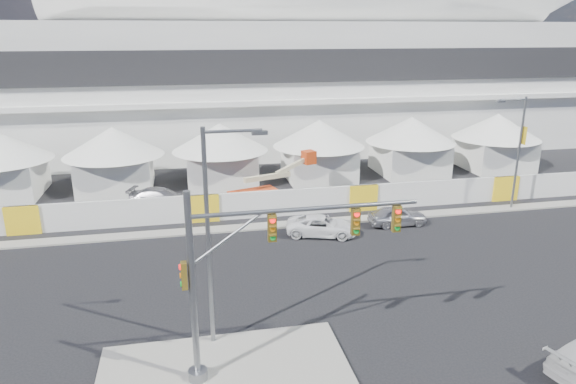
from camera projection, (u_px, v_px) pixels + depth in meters
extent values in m
plane|color=black|center=(345.00, 317.00, 24.62)|extent=(160.00, 160.00, 0.00)
cube|color=gray|center=(225.00, 370.00, 20.65)|extent=(10.00, 5.00, 0.15)
cube|color=gray|center=(541.00, 206.00, 40.10)|extent=(80.00, 1.20, 0.12)
cube|color=silver|center=(305.00, 82.00, 63.28)|extent=(80.00, 24.00, 14.00)
cube|color=black|center=(334.00, 66.00, 51.08)|extent=(68.00, 0.30, 3.20)
cube|color=silver|center=(334.00, 101.00, 51.90)|extent=(72.00, 0.80, 0.50)
cube|color=white|center=(3.00, 178.00, 42.39)|extent=(6.00, 6.00, 3.00)
cube|color=white|center=(116.00, 172.00, 44.11)|extent=(6.00, 6.00, 3.00)
cone|color=white|center=(113.00, 141.00, 43.29)|extent=(8.40, 8.40, 2.40)
cube|color=white|center=(221.00, 167.00, 45.83)|extent=(6.00, 6.00, 3.00)
cone|color=white|center=(220.00, 137.00, 45.01)|extent=(8.40, 8.40, 2.40)
cube|color=white|center=(318.00, 162.00, 47.54)|extent=(6.00, 6.00, 3.00)
cone|color=white|center=(319.00, 133.00, 46.73)|extent=(8.40, 8.40, 2.40)
cube|color=white|center=(409.00, 157.00, 49.26)|extent=(6.00, 6.00, 3.00)
cone|color=white|center=(411.00, 130.00, 48.45)|extent=(8.40, 8.40, 2.40)
cube|color=white|center=(493.00, 153.00, 50.98)|extent=(6.00, 6.00, 3.00)
cone|color=white|center=(497.00, 126.00, 50.17)|extent=(8.40, 8.40, 2.40)
cube|color=silver|center=(363.00, 198.00, 39.01)|extent=(70.00, 0.25, 2.00)
imported|color=#B0B0B5|center=(398.00, 216.00, 36.07)|extent=(1.68, 4.09, 1.39)
imported|color=white|center=(322.00, 226.00, 34.32)|extent=(3.49, 5.18, 1.32)
imported|color=#A4A4A8|center=(161.00, 198.00, 39.86)|extent=(3.59, 5.40, 1.45)
cylinder|color=gray|center=(193.00, 291.00, 18.89)|extent=(0.26, 0.26, 7.70)
cylinder|color=gray|center=(198.00, 374.00, 19.99)|extent=(0.75, 0.75, 0.40)
cylinder|color=gray|center=(307.00, 209.00, 18.84)|extent=(8.60, 0.17, 0.17)
cube|color=#594714|center=(272.00, 228.00, 18.79)|extent=(0.32, 0.22, 1.05)
cube|color=#594714|center=(355.00, 222.00, 19.40)|extent=(0.32, 0.22, 1.05)
cube|color=#594714|center=(397.00, 219.00, 19.72)|extent=(0.32, 0.22, 1.05)
cube|color=#594714|center=(184.00, 276.00, 18.65)|extent=(0.22, 0.32, 1.05)
cylinder|color=gray|center=(208.00, 241.00, 21.10)|extent=(0.19, 0.19, 9.47)
cylinder|color=gray|center=(233.00, 131.00, 19.96)|extent=(2.31, 0.13, 0.13)
cube|color=gray|center=(260.00, 133.00, 20.19)|extent=(0.63, 0.26, 0.16)
cylinder|color=gray|center=(518.00, 154.00, 38.32)|extent=(0.17, 0.17, 8.59)
cylinder|color=gray|center=(513.00, 100.00, 36.89)|extent=(2.10, 0.11, 0.11)
cube|color=gray|center=(501.00, 101.00, 36.73)|extent=(0.57, 0.24, 0.14)
cube|color=yellow|center=(524.00, 135.00, 37.94)|extent=(0.03, 0.57, 1.34)
cube|color=red|center=(253.00, 198.00, 40.33)|extent=(4.12, 2.74, 1.16)
cube|color=beige|center=(269.00, 178.00, 40.11)|extent=(3.93, 1.54, 0.37)
cube|color=beige|center=(298.00, 169.00, 40.36)|extent=(3.06, 1.23, 1.28)
cube|color=red|center=(316.00, 161.00, 40.48)|extent=(1.19, 1.19, 1.05)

